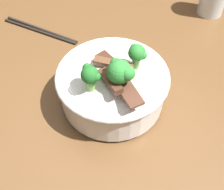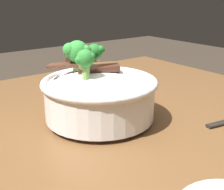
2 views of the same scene
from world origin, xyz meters
TOP-DOWN VIEW (x-y plane):
  - dining_table at (0.00, 0.00)m, footprint 1.13×0.90m
  - rice_bowl at (-0.08, -0.06)m, footprint 0.22×0.22m
  - chopsticks_pair at (-0.32, 0.12)m, footprint 0.22×0.06m

SIDE VIEW (x-z plane):
  - dining_table at x=0.00m, z-range 0.29..1.09m
  - chopsticks_pair at x=-0.32m, z-range 0.80..0.81m
  - rice_bowl at x=-0.08m, z-range 0.79..0.94m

